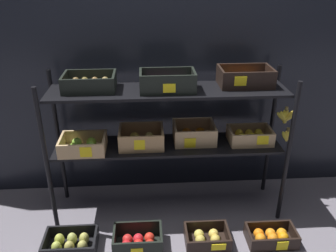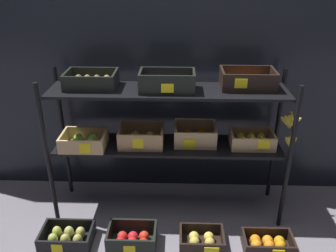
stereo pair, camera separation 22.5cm
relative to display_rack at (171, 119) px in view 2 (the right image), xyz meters
The scene contains 7 objects.
ground_plane 0.78m from the display_rack, 163.19° to the right, with size 10.00×10.00×0.00m, color slate.
storefront_wall 0.46m from the display_rack, 92.98° to the left, with size 4.09×0.12×2.07m, color black.
display_rack is the anchor object (origin of this frame).
crate_ground_pear 1.11m from the display_rack, 149.32° to the right, with size 0.36×0.25×0.11m.
crate_ground_apple_red 0.89m from the display_rack, 120.51° to the right, with size 0.34×0.23×0.14m.
crate_ground_apple_gold 0.88m from the display_rack, 61.51° to the right, with size 0.31×0.23×0.11m.
crate_ground_orange 1.10m from the display_rack, 32.80° to the right, with size 0.35×0.21×0.10m.
Camera 2 is at (0.07, -2.30, 1.83)m, focal length 37.60 mm.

